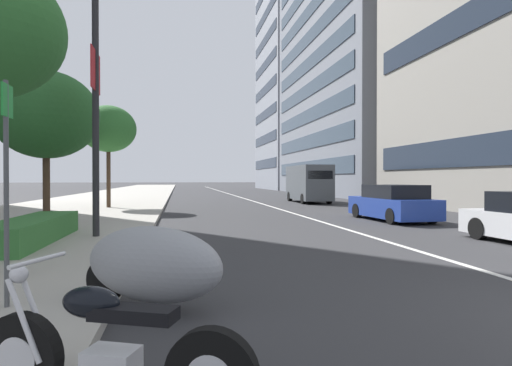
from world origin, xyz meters
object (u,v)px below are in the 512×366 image
(street_lamp_with_banners, at_px, (108,61))
(street_tree_near_plaza_corner, at_px, (46,115))
(motorcycle_by_sign_pole, at_px, (152,264))
(delivery_van_ahead, at_px, (308,183))
(car_following_behind, at_px, (393,203))
(parking_sign_by_curb, at_px, (6,172))
(street_tree_mid_sidewalk, at_px, (108,129))
(motorcycle_under_tarp, at_px, (109,353))

(street_lamp_with_banners, bearing_deg, street_tree_near_plaza_corner, 43.43)
(motorcycle_by_sign_pole, distance_m, delivery_van_ahead, 26.15)
(car_following_behind, relative_size, parking_sign_by_curb, 1.63)
(street_lamp_with_banners, relative_size, street_tree_near_plaza_corner, 1.59)
(motorcycle_by_sign_pole, bearing_deg, street_tree_mid_sidewalk, -44.83)
(street_tree_near_plaza_corner, relative_size, street_tree_mid_sidewalk, 0.90)
(delivery_van_ahead, distance_m, street_tree_mid_sidewalk, 14.42)
(street_tree_near_plaza_corner, height_order, street_tree_mid_sidewalk, street_tree_mid_sidewalk)
(car_following_behind, bearing_deg, parking_sign_by_curb, 132.97)
(parking_sign_by_curb, xyz_separation_m, street_lamp_with_banners, (6.64, -0.19, 3.14))
(motorcycle_under_tarp, bearing_deg, street_tree_near_plaza_corner, -49.67)
(parking_sign_by_curb, bearing_deg, motorcycle_by_sign_pole, -87.85)
(motorcycle_by_sign_pole, xyz_separation_m, car_following_behind, (10.72, -9.04, 0.10))
(car_following_behind, bearing_deg, street_lamp_with_banners, 109.34)
(motorcycle_under_tarp, height_order, car_following_behind, car_following_behind)
(car_following_behind, distance_m, street_tree_near_plaza_corner, 13.34)
(delivery_van_ahead, height_order, street_tree_mid_sidewalk, street_tree_mid_sidewalk)
(street_lamp_with_banners, xyz_separation_m, street_tree_mid_sidewalk, (12.38, 1.91, -0.51))
(car_following_behind, height_order, parking_sign_by_curb, parking_sign_by_curb)
(delivery_van_ahead, height_order, street_lamp_with_banners, street_lamp_with_banners)
(motorcycle_under_tarp, relative_size, car_following_behind, 0.47)
(car_following_behind, height_order, delivery_van_ahead, delivery_van_ahead)
(delivery_van_ahead, distance_m, parking_sign_by_curb, 26.88)
(delivery_van_ahead, bearing_deg, motorcycle_under_tarp, 161.28)
(motorcycle_under_tarp, bearing_deg, street_tree_mid_sidewalk, -58.69)
(motorcycle_by_sign_pole, relative_size, street_tree_mid_sidewalk, 0.39)
(delivery_van_ahead, relative_size, street_tree_near_plaza_corner, 1.18)
(motorcycle_by_sign_pole, height_order, street_lamp_with_banners, street_lamp_with_banners)
(delivery_van_ahead, bearing_deg, car_following_behind, 178.93)
(parking_sign_by_curb, distance_m, street_tree_near_plaza_corner, 9.49)
(delivery_van_ahead, height_order, street_tree_near_plaza_corner, street_tree_near_plaza_corner)
(street_tree_mid_sidewalk, bearing_deg, delivery_van_ahead, -67.66)
(motorcycle_by_sign_pole, height_order, street_tree_mid_sidewalk, street_tree_mid_sidewalk)
(motorcycle_under_tarp, bearing_deg, street_lamp_with_banners, -58.75)
(car_following_behind, distance_m, street_lamp_with_banners, 12.13)
(motorcycle_by_sign_pole, relative_size, car_following_behind, 0.47)
(parking_sign_by_curb, bearing_deg, car_following_behind, -44.94)
(motorcycle_under_tarp, relative_size, motorcycle_by_sign_pole, 0.98)
(motorcycle_by_sign_pole, bearing_deg, street_lamp_with_banners, -41.96)
(motorcycle_under_tarp, height_order, street_tree_near_plaza_corner, street_tree_near_plaza_corner)
(street_tree_near_plaza_corner, bearing_deg, street_tree_mid_sidewalk, -2.19)
(street_tree_mid_sidewalk, bearing_deg, parking_sign_by_curb, -174.84)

